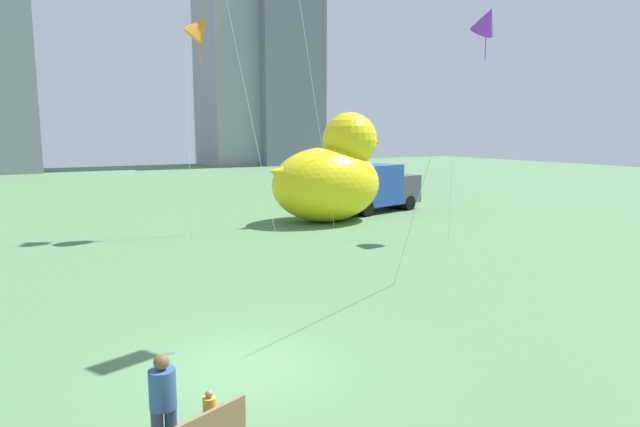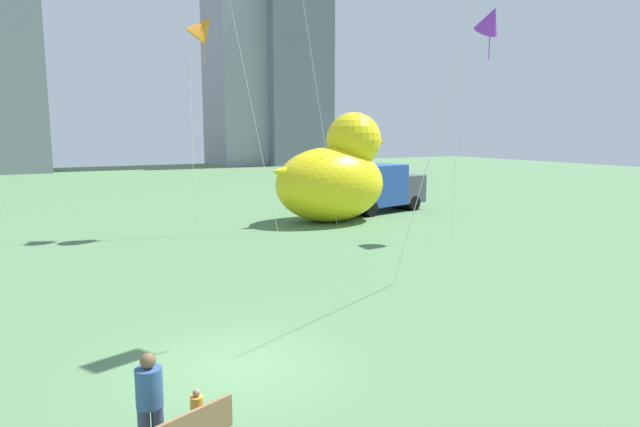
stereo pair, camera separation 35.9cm
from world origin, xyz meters
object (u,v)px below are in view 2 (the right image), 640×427
at_px(giant_inflatable_duck, 334,175).
at_px(kite_purple, 490,20).
at_px(box_truck, 377,188).
at_px(person_adult, 150,400).
at_px(kite_orange, 203,28).
at_px(person_child, 197,412).

bearing_deg(giant_inflatable_duck, kite_purple, -61.28).
bearing_deg(kite_purple, box_truck, 89.37).
relative_size(person_adult, giant_inflatable_duck, 0.23).
bearing_deg(kite_orange, kite_purple, -32.96).
bearing_deg(kite_orange, person_child, -108.21).
xyz_separation_m(person_adult, kite_orange, (6.53, 17.70, 8.65)).
distance_m(person_child, box_truck, 25.51).
height_order(giant_inflatable_duck, kite_purple, kite_purple).
xyz_separation_m(kite_purple, kite_orange, (-10.87, 7.05, -0.15)).
distance_m(person_adult, box_truck, 26.05).
relative_size(person_adult, box_truck, 0.25).
height_order(person_adult, box_truck, box_truck).
xyz_separation_m(person_child, kite_purple, (16.66, 10.56, 9.23)).
height_order(box_truck, kite_orange, kite_orange).
xyz_separation_m(box_truck, kite_orange, (-10.96, -1.60, 8.11)).
distance_m(person_adult, giant_inflatable_duck, 22.33).
bearing_deg(box_truck, kite_purple, -90.63).
height_order(giant_inflatable_duck, box_truck, giant_inflatable_duck).
xyz_separation_m(box_truck, kite_purple, (-0.10, -8.65, 8.25)).
xyz_separation_m(person_child, kite_orange, (5.79, 17.61, 9.08)).
bearing_deg(person_child, kite_orange, 71.79).
relative_size(box_truck, kite_orange, 0.63).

